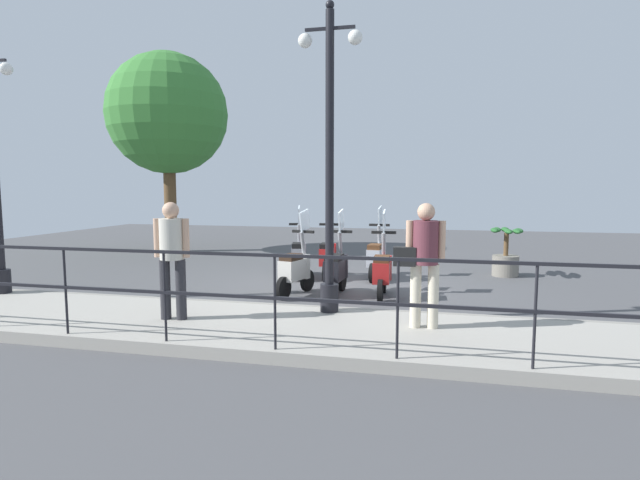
{
  "coord_description": "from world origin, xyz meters",
  "views": [
    {
      "loc": [
        -9.32,
        -1.68,
        1.94
      ],
      "look_at": [
        0.2,
        0.5,
        0.9
      ],
      "focal_mm": 28.0,
      "sensor_mm": 36.0,
      "label": 1
    }
  ],
  "objects_px": {
    "tree_large": "(168,114)",
    "potted_palm": "(506,256)",
    "scooter_far_0": "(376,257)",
    "pedestrian_distant": "(172,251)",
    "pedestrian_with_bag": "(424,256)",
    "scooter_near_1": "(336,269)",
    "scooter_far_1": "(328,256)",
    "scooter_near_0": "(382,271)",
    "scooter_far_2": "(299,255)",
    "lamp_post_near": "(330,178)",
    "scooter_near_2": "(295,269)"
  },
  "relations": [
    {
      "from": "pedestrian_with_bag",
      "to": "scooter_far_2",
      "type": "height_order",
      "value": "pedestrian_with_bag"
    },
    {
      "from": "scooter_near_2",
      "to": "scooter_far_2",
      "type": "distance_m",
      "value": 1.79
    },
    {
      "from": "pedestrian_distant",
      "to": "scooter_near_2",
      "type": "bearing_deg",
      "value": 150.05
    },
    {
      "from": "scooter_near_1",
      "to": "scooter_near_0",
      "type": "bearing_deg",
      "value": -86.7
    },
    {
      "from": "potted_palm",
      "to": "scooter_far_0",
      "type": "relative_size",
      "value": 0.69
    },
    {
      "from": "scooter_far_1",
      "to": "scooter_far_2",
      "type": "distance_m",
      "value": 0.63
    },
    {
      "from": "tree_large",
      "to": "potted_palm",
      "type": "xyz_separation_m",
      "value": [
        -2.18,
        -9.27,
        -3.62
      ]
    },
    {
      "from": "tree_large",
      "to": "scooter_near_1",
      "type": "bearing_deg",
      "value": -129.32
    },
    {
      "from": "scooter_near_2",
      "to": "pedestrian_with_bag",
      "type": "bearing_deg",
      "value": -117.71
    },
    {
      "from": "tree_large",
      "to": "potted_palm",
      "type": "relative_size",
      "value": 5.52
    },
    {
      "from": "pedestrian_with_bag",
      "to": "scooter_near_1",
      "type": "xyz_separation_m",
      "value": [
        2.29,
        1.57,
        -0.6
      ]
    },
    {
      "from": "tree_large",
      "to": "scooter_far_2",
      "type": "distance_m",
      "value": 6.94
    },
    {
      "from": "scooter_far_1",
      "to": "pedestrian_distant",
      "type": "bearing_deg",
      "value": 159.51
    },
    {
      "from": "scooter_near_0",
      "to": "scooter_far_0",
      "type": "xyz_separation_m",
      "value": [
        1.74,
        0.3,
        0.0
      ]
    },
    {
      "from": "scooter_near_1",
      "to": "tree_large",
      "type": "bearing_deg",
      "value": 54.71
    },
    {
      "from": "pedestrian_distant",
      "to": "scooter_far_1",
      "type": "bearing_deg",
      "value": 156.59
    },
    {
      "from": "pedestrian_with_bag",
      "to": "pedestrian_distant",
      "type": "distance_m",
      "value": 3.32
    },
    {
      "from": "scooter_far_2",
      "to": "scooter_far_1",
      "type": "bearing_deg",
      "value": -96.11
    },
    {
      "from": "scooter_near_1",
      "to": "lamp_post_near",
      "type": "bearing_deg",
      "value": -168.16
    },
    {
      "from": "scooter_near_1",
      "to": "potted_palm",
      "type": "bearing_deg",
      "value": -45.46
    },
    {
      "from": "potted_palm",
      "to": "tree_large",
      "type": "bearing_deg",
      "value": 76.75
    },
    {
      "from": "pedestrian_distant",
      "to": "potted_palm",
      "type": "bearing_deg",
      "value": 129.9
    },
    {
      "from": "scooter_far_1",
      "to": "lamp_post_near",
      "type": "bearing_deg",
      "value": -172.12
    },
    {
      "from": "scooter_far_0",
      "to": "tree_large",
      "type": "bearing_deg",
      "value": 68.96
    },
    {
      "from": "scooter_near_1",
      "to": "scooter_near_2",
      "type": "distance_m",
      "value": 0.73
    },
    {
      "from": "scooter_far_0",
      "to": "pedestrian_distant",
      "type": "bearing_deg",
      "value": 157.62
    },
    {
      "from": "pedestrian_with_bag",
      "to": "potted_palm",
      "type": "xyz_separation_m",
      "value": [
        5.06,
        -1.67,
        -0.63
      ]
    },
    {
      "from": "lamp_post_near",
      "to": "scooter_near_2",
      "type": "distance_m",
      "value": 2.43
    },
    {
      "from": "scooter_far_0",
      "to": "potted_palm",
      "type": "bearing_deg",
      "value": -64.13
    },
    {
      "from": "scooter_far_0",
      "to": "scooter_far_2",
      "type": "xyz_separation_m",
      "value": [
        -0.14,
        1.65,
        0.0
      ]
    },
    {
      "from": "scooter_near_1",
      "to": "scooter_far_0",
      "type": "bearing_deg",
      "value": -12.79
    },
    {
      "from": "pedestrian_with_bag",
      "to": "scooter_far_1",
      "type": "relative_size",
      "value": 1.03
    },
    {
      "from": "pedestrian_distant",
      "to": "scooter_far_0",
      "type": "height_order",
      "value": "pedestrian_distant"
    },
    {
      "from": "pedestrian_with_bag",
      "to": "scooter_near_0",
      "type": "distance_m",
      "value": 2.47
    },
    {
      "from": "tree_large",
      "to": "pedestrian_distant",
      "type": "bearing_deg",
      "value": -150.42
    },
    {
      "from": "pedestrian_distant",
      "to": "scooter_near_1",
      "type": "relative_size",
      "value": 1.03
    },
    {
      "from": "pedestrian_distant",
      "to": "tree_large",
      "type": "xyz_separation_m",
      "value": [
        7.57,
        4.3,
        2.99
      ]
    },
    {
      "from": "scooter_near_1",
      "to": "scooter_far_1",
      "type": "xyz_separation_m",
      "value": [
        1.66,
        0.51,
        0.0
      ]
    },
    {
      "from": "tree_large",
      "to": "lamp_post_near",
      "type": "bearing_deg",
      "value": -136.79
    },
    {
      "from": "scooter_near_0",
      "to": "scooter_far_0",
      "type": "bearing_deg",
      "value": 8.13
    },
    {
      "from": "scooter_near_0",
      "to": "tree_large",
      "type": "bearing_deg",
      "value": 52.56
    },
    {
      "from": "lamp_post_near",
      "to": "potted_palm",
      "type": "bearing_deg",
      "value": -33.66
    },
    {
      "from": "tree_large",
      "to": "scooter_near_2",
      "type": "xyz_separation_m",
      "value": [
        -5.1,
        -5.32,
        -3.58
      ]
    },
    {
      "from": "tree_large",
      "to": "scooter_far_0",
      "type": "relative_size",
      "value": 3.8
    },
    {
      "from": "scooter_far_1",
      "to": "tree_large",
      "type": "bearing_deg",
      "value": 54.84
    },
    {
      "from": "scooter_near_2",
      "to": "scooter_far_2",
      "type": "bearing_deg",
      "value": 28.89
    },
    {
      "from": "tree_large",
      "to": "scooter_far_2",
      "type": "xyz_separation_m",
      "value": [
        -3.36,
        -4.9,
        -3.58
      ]
    },
    {
      "from": "lamp_post_near",
      "to": "scooter_near_2",
      "type": "bearing_deg",
      "value": 31.06
    },
    {
      "from": "pedestrian_distant",
      "to": "tree_large",
      "type": "distance_m",
      "value": 9.2
    },
    {
      "from": "scooter_near_0",
      "to": "scooter_far_1",
      "type": "height_order",
      "value": "same"
    }
  ]
}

